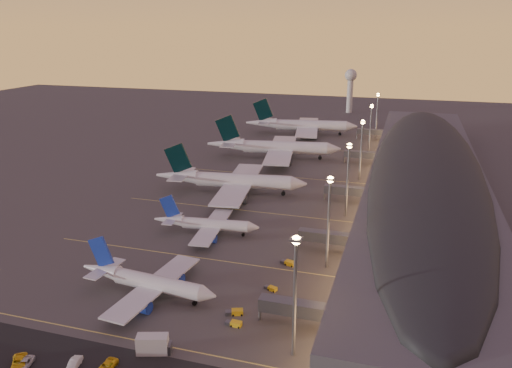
# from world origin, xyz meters

# --- Properties ---
(ground) EXTENTS (700.00, 700.00, 0.00)m
(ground) POSITION_xyz_m (0.00, 0.00, 0.00)
(ground) COLOR #3F3C39
(airliner_narrow_south) EXTENTS (37.81, 33.90, 13.50)m
(airliner_narrow_south) POSITION_xyz_m (-3.45, -27.52, 3.49)
(airliner_narrow_south) COLOR silver
(airliner_narrow_south) RESTS_ON ground
(airliner_narrow_north) EXTENTS (34.38, 30.89, 12.27)m
(airliner_narrow_north) POSITION_xyz_m (-4.21, 11.82, 3.17)
(airliner_narrow_north) COLOR silver
(airliner_narrow_north) RESTS_ON ground
(airliner_wide_near) EXTENTS (60.48, 55.57, 19.36)m
(airliner_wide_near) POSITION_xyz_m (-10.78, 52.46, 4.98)
(airliner_wide_near) COLOR silver
(airliner_wide_near) RESTS_ON ground
(airliner_wide_mid) EXTENTS (66.39, 61.21, 21.29)m
(airliner_wide_mid) POSITION_xyz_m (-8.82, 109.82, 5.48)
(airliner_wide_mid) COLOR silver
(airliner_wide_mid) RESTS_ON ground
(airliner_wide_far) EXTENTS (67.26, 62.03, 21.57)m
(airliner_wide_far) POSITION_xyz_m (-7.75, 169.90, 5.55)
(airliner_wide_far) COLOR silver
(airliner_wide_far) RESTS_ON ground
(terminal_building) EXTENTS (56.35, 255.00, 17.46)m
(terminal_building) POSITION_xyz_m (61.84, 72.47, 8.78)
(terminal_building) COLOR #4E4F53
(terminal_building) RESTS_ON ground
(light_masts) EXTENTS (2.20, 217.20, 25.90)m
(light_masts) POSITION_xyz_m (36.00, 65.00, 17.55)
(light_masts) COLOR slate
(light_masts) RESTS_ON ground
(radar_tower) EXTENTS (9.00, 9.00, 32.50)m
(radar_tower) POSITION_xyz_m (10.00, 260.00, 21.87)
(radar_tower) COLOR silver
(radar_tower) RESTS_ON ground
(lane_markings) EXTENTS (90.00, 180.36, 0.00)m
(lane_markings) POSITION_xyz_m (0.00, 40.00, 0.01)
(lane_markings) COLOR #D8C659
(lane_markings) RESTS_ON ground
(baggage_tug_a) EXTENTS (3.70, 1.75, 1.08)m
(baggage_tug_a) POSITION_xyz_m (21.28, -33.85, 0.49)
(baggage_tug_a) COLOR yellow
(baggage_tug_a) RESTS_ON ground
(baggage_tug_b) EXTENTS (4.30, 2.88, 1.20)m
(baggage_tug_b) POSITION_xyz_m (19.97, -29.59, 0.55)
(baggage_tug_b) COLOR yellow
(baggage_tug_b) RESTS_ON ground
(baggage_tug_c) EXTENTS (4.40, 2.69, 1.23)m
(baggage_tug_c) POSITION_xyz_m (25.77, -1.78, 0.56)
(baggage_tug_c) COLOR yellow
(baggage_tug_c) RESTS_ON ground
(catering_truck_a) EXTENTS (7.37, 4.60, 3.88)m
(catering_truck_a) POSITION_xyz_m (9.14, -47.51, 1.81)
(catering_truck_a) COLOR silver
(catering_truck_a) RESTS_ON ground
(baggage_tug_d) EXTENTS (3.54, 2.34, 0.98)m
(baggage_tug_d) POSITION_xyz_m (24.88, -16.50, 0.45)
(baggage_tug_d) COLOR yellow
(baggage_tug_d) RESTS_ON ground
(service_van_a) EXTENTS (3.55, 5.39, 1.38)m
(service_van_a) POSITION_xyz_m (-12.74, -58.88, 0.69)
(service_van_a) COLOR silver
(service_van_a) RESTS_ON ground
(service_van_b) EXTENTS (5.33, 6.09, 1.56)m
(service_van_b) POSITION_xyz_m (-13.99, -58.93, 0.78)
(service_van_b) COLOR yellow
(service_van_b) RESTS_ON ground
(service_van_c) EXTENTS (2.77, 5.18, 1.62)m
(service_van_c) POSITION_xyz_m (-3.42, -56.44, 0.81)
(service_van_c) COLOR silver
(service_van_c) RESTS_ON ground
(service_van_d) EXTENTS (2.49, 5.26, 1.45)m
(service_van_d) POSITION_xyz_m (2.90, -54.99, 0.73)
(service_van_d) COLOR yellow
(service_van_d) RESTS_ON ground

